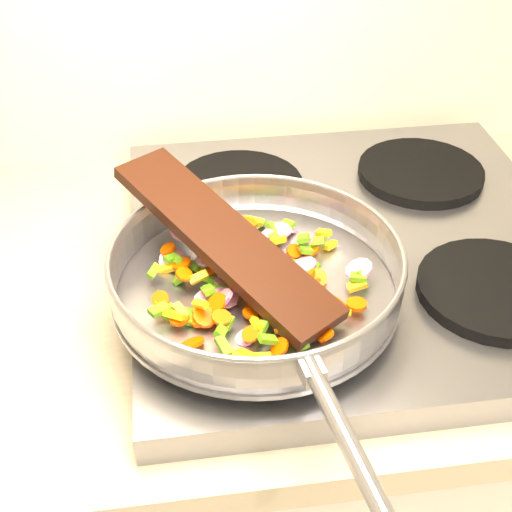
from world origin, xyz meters
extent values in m
cube|color=#939399|center=(-0.70, 1.67, 0.92)|extent=(0.60, 0.60, 0.04)
cylinder|color=black|center=(-0.84, 1.52, 0.95)|extent=(0.19, 0.19, 0.02)
cylinder|color=black|center=(-0.56, 1.52, 0.95)|extent=(0.19, 0.19, 0.02)
cylinder|color=black|center=(-0.84, 1.81, 0.95)|extent=(0.19, 0.19, 0.02)
cylinder|color=black|center=(-0.56, 1.81, 0.95)|extent=(0.19, 0.19, 0.02)
cylinder|color=#9E9EA5|center=(-0.85, 1.55, 0.96)|extent=(0.34, 0.34, 0.01)
torus|color=#9E9EA5|center=(-0.85, 1.55, 0.99)|extent=(0.39, 0.39, 0.05)
torus|color=#9E9EA5|center=(-0.85, 1.55, 1.01)|extent=(0.35, 0.35, 0.01)
cylinder|color=#9E9EA5|center=(-0.81, 1.29, 1.01)|extent=(0.05, 0.19, 0.02)
cube|color=#9E9EA5|center=(-0.82, 1.37, 1.00)|extent=(0.03, 0.03, 0.02)
cylinder|color=#C91351|center=(-0.93, 1.64, 0.99)|extent=(0.03, 0.03, 0.02)
cube|color=#4F9314|center=(-0.82, 1.62, 0.98)|extent=(0.02, 0.02, 0.01)
cube|color=#4F9314|center=(-0.78, 1.61, 0.99)|extent=(0.02, 0.03, 0.02)
cube|color=#4F9314|center=(-0.87, 1.66, 0.98)|extent=(0.02, 0.02, 0.02)
cube|color=yellow|center=(-0.82, 1.50, 0.97)|extent=(0.02, 0.02, 0.01)
cylinder|color=#E24800|center=(-0.80, 1.66, 0.97)|extent=(0.03, 0.03, 0.01)
cylinder|color=#C91351|center=(-0.87, 1.62, 0.97)|extent=(0.04, 0.03, 0.02)
cylinder|color=#C91351|center=(-0.80, 1.65, 0.97)|extent=(0.04, 0.04, 0.01)
cylinder|color=#E24800|center=(-0.86, 1.50, 0.97)|extent=(0.03, 0.03, 0.01)
cylinder|color=#C91351|center=(-0.89, 1.52, 0.98)|extent=(0.03, 0.04, 0.03)
cube|color=#4F9314|center=(-0.79, 1.53, 0.97)|extent=(0.03, 0.02, 0.01)
cube|color=#4F9314|center=(-0.72, 1.54, 0.98)|extent=(0.02, 0.02, 0.02)
cube|color=#4F9314|center=(-0.85, 1.58, 0.97)|extent=(0.02, 0.02, 0.01)
cylinder|color=#C91351|center=(-0.82, 1.64, 0.97)|extent=(0.04, 0.04, 0.01)
cylinder|color=#E24800|center=(-0.77, 1.61, 0.97)|extent=(0.03, 0.04, 0.02)
cube|color=#4F9314|center=(-0.93, 1.51, 0.97)|extent=(0.02, 0.02, 0.02)
cylinder|color=#E24800|center=(-0.88, 1.61, 0.98)|extent=(0.02, 0.03, 0.02)
cylinder|color=#E24800|center=(-0.74, 1.49, 0.97)|extent=(0.02, 0.03, 0.01)
cube|color=yellow|center=(-0.92, 1.50, 0.99)|extent=(0.02, 0.02, 0.02)
cube|color=yellow|center=(-0.75, 1.62, 0.97)|extent=(0.02, 0.02, 0.01)
cube|color=yellow|center=(-0.75, 1.63, 0.98)|extent=(0.02, 0.02, 0.01)
cube|color=#4F9314|center=(-0.89, 1.48, 0.97)|extent=(0.02, 0.02, 0.01)
cylinder|color=#C91351|center=(-0.79, 1.67, 0.96)|extent=(0.04, 0.03, 0.03)
cube|color=yellow|center=(-0.79, 1.54, 0.97)|extent=(0.02, 0.03, 0.02)
cylinder|color=#E24800|center=(-0.92, 1.50, 0.97)|extent=(0.04, 0.04, 0.01)
cylinder|color=#E24800|center=(-0.76, 1.50, 0.97)|extent=(0.03, 0.04, 0.03)
cube|color=yellow|center=(-0.86, 1.43, 0.97)|extent=(0.02, 0.02, 0.02)
cylinder|color=#C91351|center=(-0.83, 1.47, 0.98)|extent=(0.05, 0.04, 0.03)
cylinder|color=#E24800|center=(-0.80, 1.50, 0.98)|extent=(0.03, 0.03, 0.03)
cylinder|color=#E24800|center=(-0.92, 1.50, 0.97)|extent=(0.03, 0.03, 0.01)
cube|color=yellow|center=(-0.87, 1.66, 0.98)|extent=(0.02, 0.02, 0.01)
cube|color=yellow|center=(-0.96, 1.53, 0.97)|extent=(0.02, 0.02, 0.01)
cube|color=#4F9314|center=(-0.77, 1.50, 0.97)|extent=(0.02, 0.02, 0.02)
cylinder|color=#E24800|center=(-0.94, 1.50, 0.97)|extent=(0.03, 0.03, 0.01)
cube|color=#4F9314|center=(-0.92, 1.60, 0.97)|extent=(0.02, 0.02, 0.01)
cylinder|color=#C91351|center=(-0.91, 1.53, 0.97)|extent=(0.04, 0.04, 0.01)
cylinder|color=#E24800|center=(-0.86, 1.65, 0.98)|extent=(0.03, 0.03, 0.01)
cube|color=yellow|center=(-0.95, 1.50, 0.98)|extent=(0.03, 0.02, 0.01)
cylinder|color=#C91351|center=(-0.95, 1.61, 0.97)|extent=(0.05, 0.04, 0.03)
cube|color=#4F9314|center=(-0.83, 1.50, 0.97)|extent=(0.02, 0.03, 0.01)
cylinder|color=#E24800|center=(-0.79, 1.61, 0.97)|extent=(0.02, 0.02, 0.02)
cube|color=#4F9314|center=(-0.97, 1.58, 0.98)|extent=(0.02, 0.02, 0.01)
cylinder|color=#E24800|center=(-0.79, 1.53, 0.98)|extent=(0.03, 0.02, 0.02)
cylinder|color=#C91351|center=(-0.90, 1.60, 0.98)|extent=(0.05, 0.05, 0.01)
cube|color=yellow|center=(-0.73, 1.53, 0.97)|extent=(0.02, 0.01, 0.02)
cube|color=#4F9314|center=(-0.83, 1.67, 0.97)|extent=(0.03, 0.02, 0.02)
cube|color=#4F9314|center=(-0.91, 1.54, 0.98)|extent=(0.02, 0.02, 0.02)
cylinder|color=#E24800|center=(-0.82, 1.52, 0.97)|extent=(0.03, 0.04, 0.02)
cube|color=#4F9314|center=(-0.94, 1.60, 0.98)|extent=(0.02, 0.02, 0.02)
cylinder|color=#E24800|center=(-0.94, 1.60, 0.98)|extent=(0.02, 0.02, 0.01)
cube|color=yellow|center=(-0.83, 1.63, 0.97)|extent=(0.03, 0.02, 0.01)
cylinder|color=#E24800|center=(-0.93, 1.46, 0.97)|extent=(0.04, 0.04, 0.02)
cube|color=yellow|center=(-0.83, 1.46, 0.98)|extent=(0.02, 0.02, 0.01)
cube|color=#4F9314|center=(-0.90, 1.55, 0.97)|extent=(0.02, 0.02, 0.01)
cube|color=yellow|center=(-0.92, 1.51, 0.97)|extent=(0.03, 0.02, 0.01)
cylinder|color=#E24800|center=(-0.82, 1.49, 0.97)|extent=(0.04, 0.04, 0.01)
cube|color=#4F9314|center=(-0.82, 1.50, 0.97)|extent=(0.02, 0.02, 0.01)
cube|color=yellow|center=(-0.92, 1.56, 0.98)|extent=(0.03, 0.02, 0.02)
cube|color=yellow|center=(-0.87, 1.67, 0.98)|extent=(0.03, 0.02, 0.01)
cylinder|color=#E24800|center=(-0.87, 1.46, 0.98)|extent=(0.03, 0.03, 0.02)
cube|color=yellow|center=(-0.86, 1.55, 0.98)|extent=(0.03, 0.02, 0.01)
cylinder|color=#E24800|center=(-0.90, 1.51, 0.98)|extent=(0.03, 0.03, 0.02)
cylinder|color=#C91351|center=(-0.80, 1.48, 0.97)|extent=(0.03, 0.03, 0.01)
cube|color=#4F9314|center=(-0.78, 1.60, 0.98)|extent=(0.02, 0.02, 0.01)
cube|color=yellow|center=(-0.89, 1.44, 0.97)|extent=(0.03, 0.03, 0.01)
cube|color=#4F9314|center=(-0.94, 1.58, 0.97)|extent=(0.02, 0.02, 0.01)
cylinder|color=#E24800|center=(-0.93, 1.56, 0.98)|extent=(0.03, 0.03, 0.01)
cube|color=#4F9314|center=(-0.90, 1.46, 0.98)|extent=(0.02, 0.02, 0.01)
cylinder|color=#E24800|center=(-0.85, 1.66, 0.98)|extent=(0.04, 0.04, 0.01)
cube|color=yellow|center=(-0.90, 1.63, 0.97)|extent=(0.02, 0.02, 0.02)
cube|color=yellow|center=(-0.86, 1.47, 0.98)|extent=(0.01, 0.02, 0.01)
cube|color=yellow|center=(-0.88, 1.44, 0.97)|extent=(0.02, 0.02, 0.01)
cylinder|color=#E24800|center=(-0.96, 1.53, 0.98)|extent=(0.03, 0.02, 0.02)
cylinder|color=#C91351|center=(-0.89, 1.56, 0.97)|extent=(0.03, 0.03, 0.01)
cube|color=#4F9314|center=(-0.81, 1.65, 0.97)|extent=(0.02, 0.02, 0.02)
cylinder|color=#E24800|center=(-0.83, 1.58, 0.97)|extent=(0.03, 0.03, 0.02)
cube|color=#4F9314|center=(-0.78, 1.58, 0.97)|extent=(0.02, 0.02, 0.01)
cube|color=#4F9314|center=(-0.97, 1.51, 0.98)|extent=(0.03, 0.02, 0.01)
cube|color=#4F9314|center=(-0.91, 1.54, 0.98)|extent=(0.02, 0.02, 0.02)
cube|color=yellow|center=(-0.94, 1.51, 0.98)|extent=(0.02, 0.02, 0.01)
cube|color=#4F9314|center=(-0.91, 1.56, 0.98)|extent=(0.02, 0.01, 0.02)
cylinder|color=#C91351|center=(-0.88, 1.57, 0.98)|extent=(0.03, 0.03, 0.02)
cylinder|color=#C91351|center=(-0.73, 1.55, 0.98)|extent=(0.04, 0.05, 0.02)
cube|color=#4F9314|center=(-0.79, 1.58, 0.97)|extent=(0.02, 0.02, 0.01)
cylinder|color=#E24800|center=(-0.78, 1.55, 0.97)|extent=(0.04, 0.04, 0.02)
cube|color=yellow|center=(-0.76, 1.48, 0.98)|extent=(0.02, 0.02, 0.01)
cube|color=#4F9314|center=(-0.88, 1.61, 0.97)|extent=(0.01, 0.02, 0.01)
cube|color=#4F9314|center=(-0.79, 1.66, 0.97)|extent=(0.02, 0.02, 0.01)
cube|color=yellow|center=(-0.85, 1.59, 0.98)|extent=(0.02, 0.01, 0.01)
cube|color=#4F9314|center=(-0.90, 1.44, 0.98)|extent=(0.02, 0.03, 0.01)
cylinder|color=#E24800|center=(-0.91, 1.59, 0.97)|extent=(0.03, 0.03, 0.02)
cube|color=yellow|center=(-0.83, 1.53, 0.97)|extent=(0.01, 0.03, 0.01)
cylinder|color=#C91351|center=(-0.87, 1.47, 0.96)|extent=(0.03, 0.03, 0.01)
cylinder|color=#E24800|center=(-0.87, 1.56, 0.97)|extent=(0.02, 0.03, 0.01)
cylinder|color=#E24800|center=(-0.84, 1.44, 0.97)|extent=(0.02, 0.03, 0.02)
cylinder|color=#C91351|center=(-0.78, 1.63, 0.97)|extent=(0.03, 0.04, 0.03)
cube|color=yellow|center=(-0.84, 1.67, 0.98)|extent=(0.03, 0.02, 0.01)
cube|color=#4F9314|center=(-0.76, 1.61, 0.98)|extent=(0.02, 0.02, 0.02)
cube|color=#4F9314|center=(-0.82, 1.45, 0.97)|extent=(0.02, 0.02, 0.01)
cube|color=#4F9314|center=(-0.90, 1.62, 0.97)|extent=(0.01, 0.02, 0.01)
cube|color=yellow|center=(-0.95, 1.60, 0.97)|extent=(0.02, 0.01, 0.02)
cube|color=#4F9314|center=(-0.91, 1.60, 0.97)|extent=(0.02, 0.03, 0.01)
cylinder|color=#C91351|center=(-0.84, 1.59, 0.97)|extent=(0.03, 0.03, 0.01)
cylinder|color=#C91351|center=(-0.89, 1.53, 0.97)|extent=(0.04, 0.04, 0.01)
cube|color=#4F9314|center=(-0.95, 1.61, 0.98)|extent=(0.02, 0.02, 0.01)
cube|color=#4F9314|center=(-0.85, 1.45, 0.98)|extent=(0.02, 0.02, 0.01)
cube|color=yellow|center=(-0.86, 1.56, 0.97)|extent=(0.01, 0.02, 0.01)
cylinder|color=#E24800|center=(-0.79, 1.45, 0.97)|extent=(0.02, 0.03, 0.02)
cube|color=#4F9314|center=(-0.73, 1.53, 0.98)|extent=(0.02, 0.02, 0.01)
cylinder|color=#E24800|center=(-0.86, 1.51, 0.98)|extent=(0.03, 0.03, 0.01)
cube|color=#4F9314|center=(-0.95, 1.51, 0.97)|extent=(0.02, 0.02, 0.01)
cylinder|color=#E24800|center=(-0.79, 1.56, 0.97)|extent=(0.03, 0.03, 0.02)
cube|color=yellow|center=(-0.84, 1.50, 0.98)|extent=(0.02, 0.03, 0.02)
cylinder|color=#E24800|center=(-0.83, 1.47, 0.98)|extent=(0.03, 0.03, 0.02)
cylinder|color=#E24800|center=(-0.95, 1.63, 0.98)|extent=(0.03, 0.03, 0.02)
cube|color=yellow|center=(-0.88, 1.67, 0.97)|extent=(0.02, 0.02, 0.01)
cylinder|color=#C91351|center=(-0.90, 1.63, 0.98)|extent=(0.03, 0.03, 0.02)
cube|color=#4F9314|center=(-0.86, 1.46, 0.98)|extent=(0.02, 0.02, 0.02)
cylinder|color=#E24800|center=(-0.90, 1.49, 0.98)|extent=(0.03, 0.03, 0.01)
cube|color=yellow|center=(-0.91, 1.52, 0.97)|extent=(0.02, 0.01, 0.01)
cylinder|color=#C91351|center=(-0.79, 1.57, 0.97)|extent=(0.04, 0.04, 0.02)
cube|color=yellow|center=(-0.81, 1.61, 0.99)|extent=(0.02, 0.02, 0.02)
cube|color=black|center=(-0.88, 1.59, 1.01)|extent=(0.25, 0.32, 0.08)
camera|label=1|loc=(-0.94, 0.91, 1.51)|focal=50.00mm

